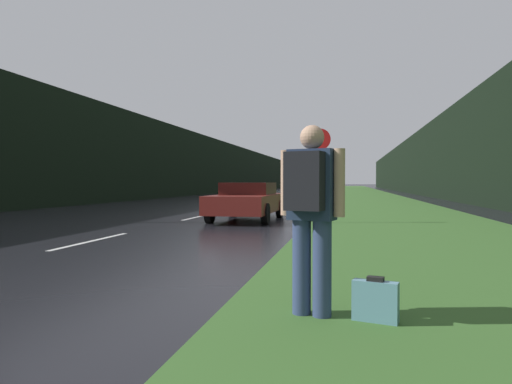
{
  "coord_description": "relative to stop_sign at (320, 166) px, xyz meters",
  "views": [
    {
      "loc": [
        5.5,
        -0.41,
        1.29
      ],
      "look_at": [
        2.16,
        15.92,
        0.93
      ],
      "focal_mm": 32.0,
      "sensor_mm": 36.0,
      "label": 1
    }
  ],
  "objects": [
    {
      "name": "suitcase",
      "position": [
        1.13,
        -10.09,
        -1.6
      ],
      "size": [
        0.43,
        0.22,
        0.43
      ],
      "rotation": [
        0.0,
        0.0,
        -0.25
      ],
      "color": "#6093A8",
      "rests_on": "ground_plane"
    },
    {
      "name": "grass_verge",
      "position": [
        2.64,
        26.08,
        -1.79
      ],
      "size": [
        6.0,
        240.0,
        0.02
      ],
      "primitive_type": "cube",
      "color": "#386028",
      "rests_on": "ground_plane"
    },
    {
      "name": "hitchhiker_with_backpack",
      "position": [
        0.54,
        -10.03,
        -0.75
      ],
      "size": [
        0.62,
        0.5,
        1.83
      ],
      "rotation": [
        0.0,
        0.0,
        -0.25
      ],
      "color": "navy",
      "rests_on": "ground_plane"
    },
    {
      "name": "delivery_truck",
      "position": [
        -6.73,
        61.58,
        -0.09
      ],
      "size": [
        2.48,
        7.41,
        3.24
      ],
      "color": "black",
      "rests_on": "ground_plane"
    },
    {
      "name": "lane_stripe_b",
      "position": [
        -4.6,
        -5.32,
        -1.8
      ],
      "size": [
        0.12,
        3.0,
        0.01
      ],
      "primitive_type": "cube",
      "color": "silver",
      "rests_on": "ground_plane"
    },
    {
      "name": "treeline_near_side",
      "position": [
        8.64,
        36.08,
        1.43
      ],
      "size": [
        2.0,
        140.0,
        6.46
      ],
      "primitive_type": "cube",
      "color": "black",
      "rests_on": "ground_plane"
    },
    {
      "name": "lane_stripe_c",
      "position": [
        -4.6,
        1.68,
        -1.8
      ],
      "size": [
        0.12,
        3.0,
        0.01
      ],
      "primitive_type": "cube",
      "color": "silver",
      "rests_on": "ground_plane"
    },
    {
      "name": "stop_sign",
      "position": [
        0.0,
        0.0,
        0.0
      ],
      "size": [
        0.67,
        0.07,
        2.96
      ],
      "color": "slate",
      "rests_on": "ground_plane"
    },
    {
      "name": "car_passing_near",
      "position": [
        -2.48,
        0.79,
        -1.13
      ],
      "size": [
        1.97,
        4.64,
        1.27
      ],
      "rotation": [
        0.0,
        0.0,
        3.14
      ],
      "color": "maroon",
      "rests_on": "ground_plane"
    },
    {
      "name": "treeline_far_side",
      "position": [
        -14.85,
        36.08,
        1.29
      ],
      "size": [
        2.0,
        140.0,
        6.19
      ],
      "primitive_type": "cube",
      "color": "black",
      "rests_on": "ground_plane"
    },
    {
      "name": "lane_stripe_d",
      "position": [
        -4.6,
        8.68,
        -1.8
      ],
      "size": [
        0.12,
        3.0,
        0.01
      ],
      "primitive_type": "cube",
      "color": "silver",
      "rests_on": "ground_plane"
    }
  ]
}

